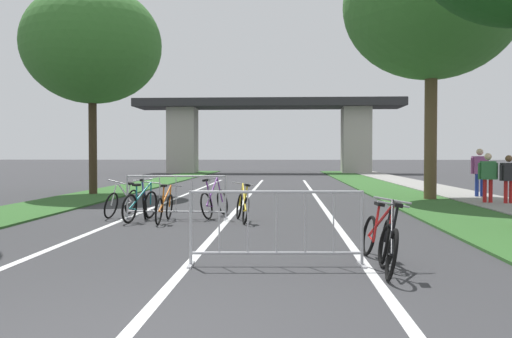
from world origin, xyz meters
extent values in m
cube|color=#2D5B26|center=(-5.70, 20.11, 0.03)|extent=(2.39, 49.16, 0.05)
cube|color=#2D5B26|center=(5.70, 20.11, 0.03)|extent=(2.39, 49.16, 0.05)
cube|color=gray|center=(7.94, 20.11, 0.04)|extent=(2.09, 49.16, 0.08)
cube|color=silver|center=(0.00, 14.22, 0.00)|extent=(0.14, 28.44, 0.01)
cube|color=silver|center=(2.48, 14.22, 0.00)|extent=(0.14, 28.44, 0.01)
cube|color=silver|center=(-2.48, 14.22, 0.00)|extent=(0.14, 28.44, 0.01)
cube|color=#2D2D30|center=(0.00, 40.62, 5.70)|extent=(21.74, 4.11, 0.65)
cube|color=#ADA89E|center=(-7.13, 40.62, 2.69)|extent=(2.26, 2.40, 5.38)
cube|color=#ADA89E|center=(7.13, 40.62, 2.69)|extent=(2.26, 2.40, 5.38)
cylinder|color=#3D2D1E|center=(-5.96, 16.16, 1.87)|extent=(0.31, 0.31, 3.74)
ellipsoid|color=#38702D|center=(-5.96, 16.16, 5.70)|extent=(5.22, 5.22, 4.44)
cylinder|color=brown|center=(6.24, 14.37, 2.18)|extent=(0.41, 0.41, 4.35)
ellipsoid|color=#38702D|center=(6.24, 14.37, 6.56)|extent=(5.89, 5.89, 5.01)
cylinder|color=#ADADB2|center=(0.05, 3.23, 0.53)|extent=(0.04, 0.04, 1.05)
cube|color=#ADADB2|center=(0.05, 3.23, 0.01)|extent=(0.08, 0.44, 0.03)
cylinder|color=#ADADB2|center=(2.42, 3.35, 0.53)|extent=(0.04, 0.04, 1.05)
cube|color=#ADADB2|center=(2.42, 3.35, 0.01)|extent=(0.08, 0.44, 0.03)
cylinder|color=#ADADB2|center=(1.24, 3.29, 1.03)|extent=(2.38, 0.16, 0.04)
cylinder|color=#ADADB2|center=(1.24, 3.29, 0.18)|extent=(2.38, 0.16, 0.04)
cylinder|color=#ADADB2|center=(0.44, 3.25, 0.61)|extent=(0.02, 0.02, 0.87)
cylinder|color=#ADADB2|center=(0.84, 3.27, 0.61)|extent=(0.02, 0.02, 0.87)
cylinder|color=#ADADB2|center=(1.24, 3.29, 0.61)|extent=(0.02, 0.02, 0.87)
cylinder|color=#ADADB2|center=(1.63, 3.31, 0.61)|extent=(0.02, 0.02, 0.87)
cylinder|color=#ADADB2|center=(2.03, 3.33, 0.61)|extent=(0.02, 0.02, 0.87)
cylinder|color=#ADADB2|center=(-2.44, 8.66, 0.53)|extent=(0.04, 0.04, 1.05)
cube|color=#ADADB2|center=(-2.44, 8.66, 0.01)|extent=(0.07, 0.44, 0.03)
cylinder|color=#ADADB2|center=(-0.06, 8.61, 0.53)|extent=(0.04, 0.04, 1.05)
cube|color=#ADADB2|center=(-0.06, 8.61, 0.01)|extent=(0.07, 0.44, 0.03)
cylinder|color=#ADADB2|center=(-1.25, 8.63, 1.03)|extent=(2.38, 0.09, 0.04)
cylinder|color=#ADADB2|center=(-1.25, 8.63, 0.18)|extent=(2.38, 0.09, 0.04)
cylinder|color=#ADADB2|center=(-2.04, 8.65, 0.61)|extent=(0.02, 0.02, 0.87)
cylinder|color=#ADADB2|center=(-1.64, 8.64, 0.61)|extent=(0.02, 0.02, 0.87)
cylinder|color=#ADADB2|center=(-1.25, 8.63, 0.61)|extent=(0.02, 0.02, 0.87)
cylinder|color=#ADADB2|center=(-0.85, 8.63, 0.61)|extent=(0.02, 0.02, 0.87)
cylinder|color=#ADADB2|center=(-0.45, 8.62, 0.61)|extent=(0.02, 0.02, 0.87)
torus|color=black|center=(-2.62, 9.64, 0.32)|extent=(0.29, 0.67, 0.64)
torus|color=black|center=(-2.80, 8.56, 0.32)|extent=(0.29, 0.67, 0.64)
cylinder|color=silver|center=(-2.65, 9.12, 0.61)|extent=(0.09, 1.07, 0.60)
cylinder|color=silver|center=(-2.62, 9.32, 0.54)|extent=(0.18, 0.10, 0.54)
cylinder|color=silver|center=(-2.66, 9.47, 0.30)|extent=(0.10, 0.35, 0.08)
cylinder|color=silver|center=(-2.74, 8.58, 0.61)|extent=(0.17, 0.07, 0.57)
cube|color=black|center=(-2.56, 9.35, 0.81)|extent=(0.15, 0.25, 0.07)
cylinder|color=#99999E|center=(-2.67, 8.59, 0.89)|extent=(0.45, 0.10, 0.13)
torus|color=black|center=(0.49, 7.74, 0.30)|extent=(0.26, 0.62, 0.61)
torus|color=black|center=(0.26, 8.75, 0.30)|extent=(0.26, 0.62, 0.61)
cylinder|color=gold|center=(0.42, 8.23, 0.58)|extent=(0.18, 1.00, 0.58)
cylinder|color=gold|center=(0.46, 8.04, 0.56)|extent=(0.15, 0.10, 0.60)
cylinder|color=gold|center=(0.45, 7.91, 0.28)|extent=(0.11, 0.33, 0.07)
cylinder|color=gold|center=(0.30, 8.74, 0.58)|extent=(0.13, 0.07, 0.55)
cube|color=black|center=(0.51, 8.01, 0.85)|extent=(0.16, 0.26, 0.06)
cylinder|color=#99999E|center=(0.35, 8.72, 0.85)|extent=(0.51, 0.14, 0.10)
torus|color=black|center=(2.66, 2.44, 0.33)|extent=(0.21, 0.67, 0.65)
torus|color=black|center=(2.74, 3.40, 0.33)|extent=(0.21, 0.67, 0.65)
cylinder|color=black|center=(2.75, 2.89, 0.62)|extent=(0.22, 0.93, 0.62)
cylinder|color=black|center=(2.73, 2.71, 0.60)|extent=(0.15, 0.13, 0.64)
cylinder|color=black|center=(2.67, 2.59, 0.30)|extent=(0.05, 0.31, 0.08)
cylinder|color=black|center=(2.79, 3.37, 0.62)|extent=(0.14, 0.10, 0.60)
cube|color=black|center=(2.77, 2.67, 0.92)|extent=(0.13, 0.25, 0.07)
cylinder|color=#99999E|center=(2.84, 3.34, 0.92)|extent=(0.52, 0.07, 0.11)
torus|color=black|center=(-2.12, 7.76, 0.33)|extent=(0.25, 0.67, 0.67)
torus|color=black|center=(-1.89, 8.75, 0.33)|extent=(0.25, 0.67, 0.67)
cylinder|color=#197A7F|center=(-1.99, 8.22, 0.60)|extent=(0.30, 0.96, 0.58)
cylinder|color=#197A7F|center=(-2.04, 8.04, 0.57)|extent=(0.08, 0.13, 0.58)
cylinder|color=#197A7F|center=(-2.09, 7.92, 0.31)|extent=(0.10, 0.33, 0.08)
cylinder|color=#197A7F|center=(-1.88, 8.72, 0.60)|extent=(0.07, 0.10, 0.55)
cube|color=black|center=(-2.03, 8.00, 0.85)|extent=(0.16, 0.26, 0.06)
cylinder|color=#99999E|center=(-1.86, 8.69, 0.87)|extent=(0.49, 0.14, 0.07)
torus|color=black|center=(-0.50, 8.57, 0.33)|extent=(0.32, 0.68, 0.65)
torus|color=black|center=(-0.24, 9.61, 0.33)|extent=(0.32, 0.68, 0.65)
cylinder|color=#662884|center=(-0.44, 9.08, 0.64)|extent=(0.17, 1.05, 0.66)
cylinder|color=#662884|center=(-0.48, 8.88, 0.60)|extent=(0.19, 0.09, 0.65)
cylinder|color=#662884|center=(-0.46, 8.74, 0.30)|extent=(0.12, 0.34, 0.08)
cylinder|color=#662884|center=(-0.31, 9.61, 0.64)|extent=(0.17, 0.05, 0.64)
cube|color=black|center=(-0.56, 8.86, 0.92)|extent=(0.16, 0.26, 0.07)
cylinder|color=#99999E|center=(-0.38, 9.60, 0.96)|extent=(0.42, 0.13, 0.11)
torus|color=black|center=(-1.99, 8.52, 0.32)|extent=(0.25, 0.66, 0.65)
torus|color=black|center=(-2.22, 9.48, 0.32)|extent=(0.25, 0.66, 0.65)
cylinder|color=#1E389E|center=(-2.12, 8.97, 0.61)|extent=(0.31, 0.93, 0.61)
cylinder|color=#1E389E|center=(-2.08, 8.79, 0.60)|extent=(0.09, 0.13, 0.66)
cylinder|color=#1E389E|center=(-2.03, 8.68, 0.30)|extent=(0.10, 0.32, 0.08)
cylinder|color=#1E389E|center=(-2.24, 9.45, 0.61)|extent=(0.08, 0.10, 0.58)
cube|color=black|center=(-2.10, 8.75, 0.93)|extent=(0.16, 0.26, 0.06)
cylinder|color=#99999E|center=(-2.25, 9.42, 0.90)|extent=(0.46, 0.13, 0.07)
torus|color=black|center=(2.64, 4.14, 0.31)|extent=(0.22, 0.63, 0.62)
torus|color=black|center=(2.73, 3.19, 0.31)|extent=(0.22, 0.63, 0.62)
cylinder|color=red|center=(2.73, 3.69, 0.59)|extent=(0.24, 0.92, 0.60)
cylinder|color=red|center=(2.71, 3.87, 0.54)|extent=(0.15, 0.13, 0.56)
cylinder|color=red|center=(2.65, 3.98, 0.29)|extent=(0.05, 0.31, 0.07)
cylinder|color=red|center=(2.78, 3.22, 0.59)|extent=(0.14, 0.10, 0.57)
cube|color=black|center=(2.76, 3.91, 0.81)|extent=(0.13, 0.25, 0.07)
cylinder|color=#99999E|center=(2.83, 3.25, 0.87)|extent=(0.44, 0.07, 0.11)
torus|color=black|center=(-1.40, 7.53, 0.30)|extent=(0.10, 0.60, 0.60)
torus|color=black|center=(-1.40, 8.59, 0.30)|extent=(0.10, 0.60, 0.60)
cylinder|color=orange|center=(-1.38, 8.04, 0.56)|extent=(0.09, 1.03, 0.55)
cylinder|color=orange|center=(-1.38, 7.83, 0.55)|extent=(0.11, 0.12, 0.60)
cylinder|color=orange|center=(-1.40, 7.70, 0.28)|extent=(0.03, 0.34, 0.07)
cylinder|color=orange|center=(-1.37, 8.57, 0.56)|extent=(0.09, 0.10, 0.52)
cube|color=black|center=(-1.35, 7.80, 0.85)|extent=(0.11, 0.24, 0.06)
cylinder|color=#99999E|center=(-1.35, 8.54, 0.81)|extent=(0.54, 0.03, 0.08)
cylinder|color=navy|center=(8.24, 15.17, 0.43)|extent=(0.13, 0.13, 0.87)
cylinder|color=navy|center=(8.05, 15.15, 0.43)|extent=(0.13, 0.13, 0.87)
cube|color=#994C8C|center=(8.14, 15.16, 1.18)|extent=(0.50, 0.34, 0.62)
cylinder|color=#994C8C|center=(8.41, 15.19, 1.15)|extent=(0.10, 0.10, 0.55)
cylinder|color=#994C8C|center=(7.88, 15.13, 1.15)|extent=(0.10, 0.10, 0.55)
sphere|color=beige|center=(8.14, 15.16, 1.63)|extent=(0.24, 0.24, 0.24)
cylinder|color=#B21E1E|center=(7.99, 12.50, 0.38)|extent=(0.11, 0.11, 0.76)
cylinder|color=#B21E1E|center=(8.15, 12.52, 0.38)|extent=(0.11, 0.11, 0.76)
cube|color=#262628|center=(8.07, 12.51, 1.02)|extent=(0.44, 0.30, 0.54)
cylinder|color=#262628|center=(7.84, 12.48, 1.00)|extent=(0.09, 0.09, 0.48)
sphere|color=brown|center=(8.07, 12.51, 1.42)|extent=(0.20, 0.20, 0.20)
cylinder|color=#B21E1E|center=(7.46, 12.75, 0.39)|extent=(0.11, 0.11, 0.79)
cylinder|color=#B21E1E|center=(7.63, 12.72, 0.39)|extent=(0.11, 0.11, 0.79)
cube|color=#33723F|center=(7.54, 12.74, 1.06)|extent=(0.46, 0.31, 0.56)
cylinder|color=#33723F|center=(7.30, 12.77, 1.04)|extent=(0.09, 0.09, 0.50)
cylinder|color=#33723F|center=(7.78, 12.70, 1.04)|extent=(0.09, 0.09, 0.50)
sphere|color=beige|center=(7.54, 12.74, 1.48)|extent=(0.21, 0.21, 0.21)
camera|label=1|loc=(1.35, -4.25, 1.55)|focal=38.31mm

